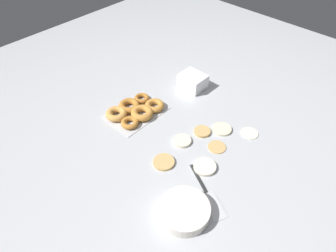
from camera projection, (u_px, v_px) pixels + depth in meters
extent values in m
plane|color=#B2B5BA|center=(184.00, 140.00, 1.43)|extent=(3.00, 3.00, 0.00)
cylinder|color=silver|center=(205.00, 167.00, 1.31)|extent=(0.10, 0.10, 0.02)
cylinder|color=tan|center=(202.00, 131.00, 1.46)|extent=(0.08, 0.08, 0.01)
cylinder|color=tan|center=(217.00, 147.00, 1.40)|extent=(0.08, 0.08, 0.01)
cylinder|color=silver|center=(249.00, 133.00, 1.46)|extent=(0.09, 0.09, 0.01)
cylinder|color=tan|center=(164.00, 162.00, 1.33)|extent=(0.10, 0.10, 0.01)
cylinder|color=beige|center=(182.00, 141.00, 1.42)|extent=(0.09, 0.09, 0.01)
cylinder|color=beige|center=(222.00, 129.00, 1.48)|extent=(0.09, 0.09, 0.01)
cube|color=silver|center=(136.00, 112.00, 1.57)|extent=(0.30, 0.22, 0.01)
torus|color=#AD6B28|center=(142.00, 98.00, 1.63)|extent=(0.08, 0.08, 0.02)
torus|color=#B7752D|center=(129.00, 106.00, 1.58)|extent=(0.11, 0.11, 0.03)
torus|color=#D19347|center=(116.00, 114.00, 1.53)|extent=(0.11, 0.11, 0.03)
torus|color=#C68438|center=(154.00, 105.00, 1.58)|extent=(0.10, 0.10, 0.03)
torus|color=#C68438|center=(142.00, 113.00, 1.54)|extent=(0.12, 0.12, 0.04)
torus|color=#B7752D|center=(130.00, 123.00, 1.49)|extent=(0.09, 0.09, 0.03)
cylinder|color=silver|center=(184.00, 211.00, 1.14)|extent=(0.20, 0.20, 0.05)
cube|color=white|center=(192.00, 85.00, 1.72)|extent=(0.12, 0.14, 0.03)
cube|color=white|center=(193.00, 81.00, 1.70)|extent=(0.12, 0.14, 0.03)
cube|color=white|center=(193.00, 77.00, 1.69)|extent=(0.12, 0.14, 0.03)
cube|color=black|center=(199.00, 178.00, 1.27)|extent=(0.08, 0.15, 0.01)
cube|color=#BCBCC1|center=(214.00, 206.00, 1.17)|extent=(0.11, 0.14, 0.01)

